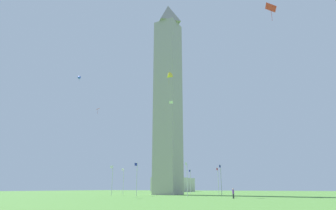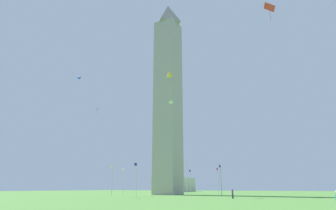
% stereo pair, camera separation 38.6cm
% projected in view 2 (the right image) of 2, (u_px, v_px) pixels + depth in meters
% --- Properties ---
extents(ground_plane, '(260.00, 260.00, 0.00)m').
position_uv_depth(ground_plane, '(168.00, 195.00, 80.00)').
color(ground_plane, '#477A33').
extents(obelisk_monument, '(6.63, 6.63, 60.30)m').
position_uv_depth(obelisk_monument, '(168.00, 91.00, 88.30)').
color(obelisk_monument, '#A8A399').
rests_on(obelisk_monument, ground).
extents(flagpole_n, '(1.12, 0.14, 7.65)m').
position_uv_depth(flagpole_n, '(136.00, 177.00, 68.07)').
color(flagpole_n, silver).
rests_on(flagpole_n, ground).
extents(flagpole_ne, '(1.12, 0.14, 7.65)m').
position_uv_depth(flagpole_ne, '(187.00, 177.00, 66.85)').
color(flagpole_ne, silver).
rests_on(flagpole_ne, ground).
extents(flagpole_e, '(1.12, 0.14, 7.65)m').
position_uv_depth(flagpole_e, '(221.00, 178.00, 73.98)').
color(flagpole_e, silver).
rests_on(flagpole_e, ground).
extents(flagpole_se, '(1.12, 0.14, 7.65)m').
position_uv_depth(flagpole_se, '(218.00, 180.00, 85.28)').
color(flagpole_se, silver).
rests_on(flagpole_se, ground).
extents(flagpole_s, '(1.12, 0.14, 7.65)m').
position_uv_depth(flagpole_s, '(191.00, 180.00, 94.13)').
color(flagpole_s, silver).
rests_on(flagpole_s, ground).
extents(flagpole_sw, '(1.12, 0.14, 7.65)m').
position_uv_depth(flagpole_sw, '(155.00, 180.00, 95.35)').
color(flagpole_sw, silver).
rests_on(flagpole_sw, ground).
extents(flagpole_w, '(1.12, 0.14, 7.65)m').
position_uv_depth(flagpole_w, '(123.00, 180.00, 88.22)').
color(flagpole_w, silver).
rests_on(flagpole_w, ground).
extents(flagpole_nw, '(1.12, 0.14, 7.65)m').
position_uv_depth(flagpole_nw, '(112.00, 179.00, 76.92)').
color(flagpole_nw, silver).
rests_on(flagpole_nw, ground).
extents(person_purple_shirt, '(0.32, 0.32, 1.76)m').
position_uv_depth(person_purple_shirt, '(233.00, 193.00, 51.82)').
color(person_purple_shirt, '#2D2D38').
rests_on(person_purple_shirt, ground).
extents(kite_red_diamond, '(1.86, 1.71, 2.60)m').
position_uv_depth(kite_red_diamond, '(269.00, 8.00, 41.38)').
color(kite_red_diamond, red).
extents(kite_blue_delta, '(1.23, 1.26, 1.67)m').
position_uv_depth(kite_blue_delta, '(79.00, 77.00, 77.71)').
color(kite_blue_delta, blue).
extents(kite_white_diamond, '(1.21, 1.25, 1.61)m').
position_uv_depth(kite_white_diamond, '(171.00, 103.00, 74.89)').
color(kite_white_diamond, white).
extents(kite_yellow_delta, '(1.89, 2.13, 3.09)m').
position_uv_depth(kite_yellow_delta, '(169.00, 76.00, 71.78)').
color(kite_yellow_delta, yellow).
extents(kite_pink_diamond, '(1.09, 1.12, 1.41)m').
position_uv_depth(kite_pink_diamond, '(97.00, 109.00, 63.33)').
color(kite_pink_diamond, pink).
extents(distant_building, '(22.71, 13.52, 6.77)m').
position_uv_depth(distant_building, '(174.00, 185.00, 146.29)').
color(distant_building, beige).
rests_on(distant_building, ground).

